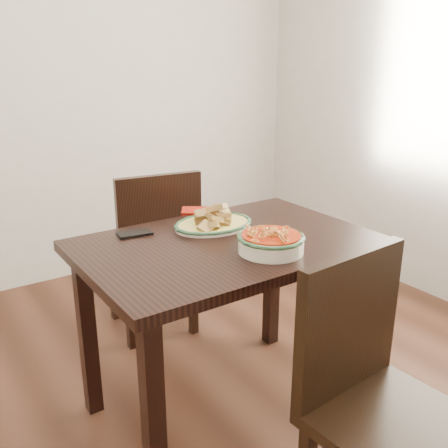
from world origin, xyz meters
TOP-DOWN VIEW (x-y plane):
  - floor at (0.00, 0.00)m, footprint 3.50×3.50m
  - wall_back at (0.00, 1.75)m, footprint 3.50×0.10m
  - dining_table at (0.09, 0.04)m, footprint 1.10×0.73m
  - chair_far at (0.13, 0.74)m, footprint 0.48×0.48m
  - chair_near at (0.12, -0.67)m, footprint 0.45×0.45m
  - fish_plate at (0.14, 0.20)m, footprint 0.33×0.26m
  - noodle_bowl at (0.16, -0.15)m, footprint 0.24×0.24m
  - smartphone at (-0.17, 0.29)m, footprint 0.14×0.09m
  - napkin at (0.18, 0.42)m, footprint 0.16×0.15m

SIDE VIEW (x-z plane):
  - floor at x=0.00m, z-range 0.00..0.00m
  - chair_far at x=0.13m, z-range 0.05..0.94m
  - chair_near at x=0.12m, z-range 0.05..0.94m
  - dining_table at x=0.09m, z-range 0.26..1.01m
  - smartphone at x=-0.17m, z-range 0.75..0.76m
  - napkin at x=0.18m, z-range 0.75..0.76m
  - noodle_bowl at x=0.16m, z-range 0.75..0.84m
  - fish_plate at x=0.14m, z-range 0.74..0.85m
  - wall_back at x=0.00m, z-range 0.00..2.60m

